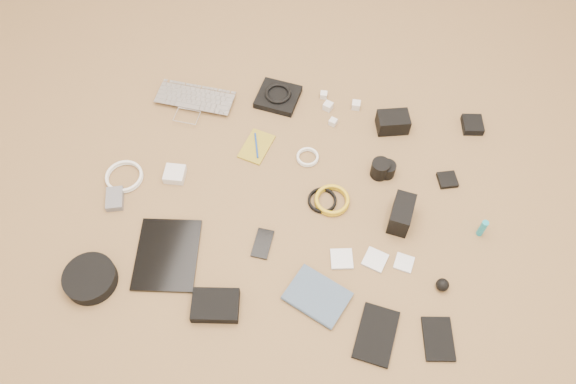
% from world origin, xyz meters
% --- Properties ---
extents(laptop, '(0.32, 0.23, 0.03)m').
position_xyz_m(laptop, '(-0.48, 0.35, 0.01)').
color(laptop, '#B9BABE').
rests_on(laptop, ground).
extents(headphone_pouch, '(0.18, 0.17, 0.03)m').
position_xyz_m(headphone_pouch, '(-0.14, 0.48, 0.01)').
color(headphone_pouch, black).
rests_on(headphone_pouch, ground).
extents(headphones, '(0.11, 0.11, 0.01)m').
position_xyz_m(headphones, '(-0.14, 0.48, 0.04)').
color(headphones, black).
rests_on(headphones, headphone_pouch).
extents(charger_a, '(0.03, 0.03, 0.03)m').
position_xyz_m(charger_a, '(0.04, 0.53, 0.01)').
color(charger_a, silver).
rests_on(charger_a, ground).
extents(charger_b, '(0.04, 0.04, 0.03)m').
position_xyz_m(charger_b, '(0.07, 0.47, 0.02)').
color(charger_b, silver).
rests_on(charger_b, ground).
extents(charger_c, '(0.04, 0.04, 0.03)m').
position_xyz_m(charger_c, '(0.18, 0.51, 0.02)').
color(charger_c, silver).
rests_on(charger_c, ground).
extents(charger_d, '(0.04, 0.04, 0.03)m').
position_xyz_m(charger_d, '(0.10, 0.40, 0.01)').
color(charger_d, silver).
rests_on(charger_d, ground).
extents(dslr_camera, '(0.14, 0.12, 0.07)m').
position_xyz_m(dslr_camera, '(0.34, 0.43, 0.04)').
color(dslr_camera, black).
rests_on(dslr_camera, ground).
extents(lens_pouch, '(0.09, 0.10, 0.03)m').
position_xyz_m(lens_pouch, '(0.66, 0.51, 0.02)').
color(lens_pouch, black).
rests_on(lens_pouch, ground).
extents(notebook_olive, '(0.13, 0.17, 0.01)m').
position_xyz_m(notebook_olive, '(-0.17, 0.22, 0.00)').
color(notebook_olive, olive).
rests_on(notebook_olive, ground).
extents(pen_blue, '(0.05, 0.12, 0.01)m').
position_xyz_m(pen_blue, '(-0.17, 0.22, 0.01)').
color(pen_blue, '#123997').
rests_on(pen_blue, notebook_olive).
extents(cable_white_a, '(0.11, 0.11, 0.01)m').
position_xyz_m(cable_white_a, '(0.04, 0.21, 0.01)').
color(cable_white_a, white).
rests_on(cable_white_a, ground).
extents(lens_a, '(0.07, 0.07, 0.07)m').
position_xyz_m(lens_a, '(0.32, 0.20, 0.04)').
color(lens_a, black).
rests_on(lens_a, ground).
extents(lens_b, '(0.07, 0.07, 0.06)m').
position_xyz_m(lens_b, '(0.35, 0.20, 0.03)').
color(lens_b, black).
rests_on(lens_b, ground).
extents(card_reader, '(0.09, 0.09, 0.02)m').
position_xyz_m(card_reader, '(0.58, 0.22, 0.01)').
color(card_reader, black).
rests_on(card_reader, ground).
extents(power_brick, '(0.08, 0.08, 0.03)m').
position_xyz_m(power_brick, '(-0.44, 0.02, 0.02)').
color(power_brick, silver).
rests_on(power_brick, ground).
extents(cable_white_b, '(0.18, 0.18, 0.01)m').
position_xyz_m(cable_white_b, '(-0.63, -0.03, 0.01)').
color(cable_white_b, white).
rests_on(cable_white_b, ground).
extents(cable_black, '(0.14, 0.14, 0.01)m').
position_xyz_m(cable_black, '(0.13, 0.03, 0.00)').
color(cable_black, black).
rests_on(cable_black, ground).
extents(cable_yellow, '(0.15, 0.15, 0.01)m').
position_xyz_m(cable_yellow, '(0.17, 0.03, 0.01)').
color(cable_yellow, gold).
rests_on(cable_yellow, ground).
extents(flash, '(0.08, 0.14, 0.10)m').
position_xyz_m(flash, '(0.42, 0.01, 0.05)').
color(flash, black).
rests_on(flash, ground).
extents(lens_cleaner, '(0.03, 0.03, 0.08)m').
position_xyz_m(lens_cleaner, '(0.71, 0.02, 0.04)').
color(lens_cleaner, teal).
rests_on(lens_cleaner, ground).
extents(battery_charger, '(0.09, 0.11, 0.03)m').
position_xyz_m(battery_charger, '(-0.62, -0.14, 0.01)').
color(battery_charger, slate).
rests_on(battery_charger, ground).
extents(tablet, '(0.26, 0.31, 0.01)m').
position_xyz_m(tablet, '(-0.36, -0.31, 0.01)').
color(tablet, black).
rests_on(tablet, ground).
extents(phone, '(0.06, 0.12, 0.01)m').
position_xyz_m(phone, '(-0.04, -0.19, 0.00)').
color(phone, black).
rests_on(phone, ground).
extents(filter_case_left, '(0.09, 0.09, 0.01)m').
position_xyz_m(filter_case_left, '(0.24, -0.19, 0.01)').
color(filter_case_left, silver).
rests_on(filter_case_left, ground).
extents(filter_case_mid, '(0.09, 0.09, 0.01)m').
position_xyz_m(filter_case_mid, '(0.36, -0.17, 0.01)').
color(filter_case_mid, silver).
rests_on(filter_case_mid, ground).
extents(filter_case_right, '(0.07, 0.07, 0.01)m').
position_xyz_m(filter_case_right, '(0.46, -0.16, 0.00)').
color(filter_case_right, silver).
rests_on(filter_case_right, ground).
extents(air_blower, '(0.05, 0.05, 0.04)m').
position_xyz_m(air_blower, '(0.59, -0.22, 0.02)').
color(air_blower, black).
rests_on(air_blower, ground).
extents(headphone_case, '(0.24, 0.24, 0.05)m').
position_xyz_m(headphone_case, '(-0.58, -0.46, 0.02)').
color(headphone_case, black).
rests_on(headphone_case, ground).
extents(drive_case, '(0.17, 0.14, 0.04)m').
position_xyz_m(drive_case, '(-0.14, -0.45, 0.02)').
color(drive_case, black).
rests_on(drive_case, ground).
extents(paperback, '(0.24, 0.21, 0.02)m').
position_xyz_m(paperback, '(0.16, -0.42, 0.01)').
color(paperback, '#3D5168').
rests_on(paperback, ground).
extents(notebook_black_a, '(0.14, 0.20, 0.01)m').
position_xyz_m(notebook_black_a, '(0.40, -0.43, 0.01)').
color(notebook_black_a, black).
rests_on(notebook_black_a, ground).
extents(notebook_black_b, '(0.12, 0.16, 0.01)m').
position_xyz_m(notebook_black_b, '(0.59, -0.40, 0.01)').
color(notebook_black_b, black).
rests_on(notebook_black_b, ground).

